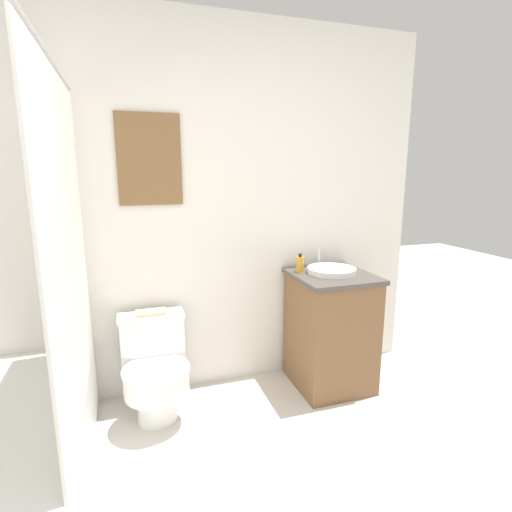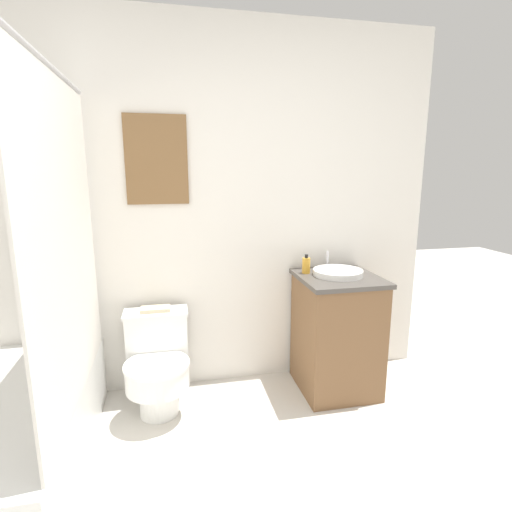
# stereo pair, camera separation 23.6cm
# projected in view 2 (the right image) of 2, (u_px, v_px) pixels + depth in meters

# --- Properties ---
(wall_back) EXTENTS (3.48, 0.07, 2.50)m
(wall_back) POSITION_uv_depth(u_px,v_px,m) (189.00, 211.00, 2.69)
(wall_back) COLOR white
(wall_back) RESTS_ON ground_plane
(shower_area) EXTENTS (0.63, 1.41, 1.98)m
(shower_area) POSITION_uv_depth(u_px,v_px,m) (23.00, 424.00, 2.01)
(shower_area) COLOR white
(shower_area) RESTS_ON ground_plane
(toilet) EXTENTS (0.41, 0.55, 0.62)m
(toilet) POSITION_uv_depth(u_px,v_px,m) (158.00, 362.00, 2.55)
(toilet) COLOR white
(toilet) RESTS_ON ground_plane
(vanity) EXTENTS (0.53, 0.55, 0.82)m
(vanity) POSITION_uv_depth(u_px,v_px,m) (336.00, 333.00, 2.77)
(vanity) COLOR brown
(vanity) RESTS_ON ground_plane
(sink) EXTENTS (0.34, 0.37, 0.13)m
(sink) POSITION_uv_depth(u_px,v_px,m) (338.00, 272.00, 2.70)
(sink) COLOR white
(sink) RESTS_ON vanity
(soap_bottle) EXTENTS (0.06, 0.06, 0.13)m
(soap_bottle) POSITION_uv_depth(u_px,v_px,m) (306.00, 265.00, 2.75)
(soap_bottle) COLOR gold
(soap_bottle) RESTS_ON vanity
(book_on_tank) EXTENTS (0.19, 0.11, 0.02)m
(book_on_tank) POSITION_uv_depth(u_px,v_px,m) (156.00, 309.00, 2.61)
(book_on_tank) COLOR beige
(book_on_tank) RESTS_ON toilet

